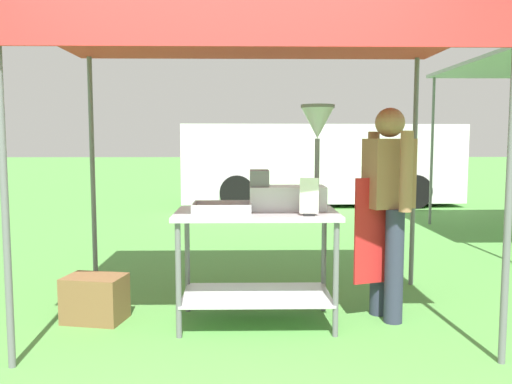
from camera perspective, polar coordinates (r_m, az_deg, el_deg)
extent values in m
plane|color=#519342|center=(8.63, -2.08, -3.56)|extent=(70.00, 70.00, 0.00)
cylinder|color=slate|center=(3.44, -25.37, -0.09)|extent=(0.04, 0.04, 2.12)
cylinder|color=slate|center=(3.51, 25.51, 0.00)|extent=(0.04, 0.04, 2.12)
cylinder|color=slate|center=(5.14, -17.11, 1.89)|extent=(0.04, 0.04, 2.12)
cylinder|color=slate|center=(5.18, 16.57, 1.93)|extent=(0.04, 0.04, 2.12)
cube|color=red|center=(4.10, 0.01, 16.49)|extent=(3.19, 2.00, 0.05)
cube|color=red|center=(3.10, 0.39, 17.52)|extent=(3.19, 0.02, 0.24)
cube|color=#B7B7BC|center=(3.92, 0.06, -2.33)|extent=(1.19, 0.67, 0.04)
cube|color=#B7B7BC|center=(4.05, 0.06, -10.99)|extent=(1.09, 0.62, 0.02)
cylinder|color=slate|center=(3.75, -8.32, -9.37)|extent=(0.04, 0.04, 0.81)
cylinder|color=slate|center=(3.77, 8.56, -9.28)|extent=(0.04, 0.04, 0.81)
cylinder|color=slate|center=(4.30, -7.37, -7.41)|extent=(0.04, 0.04, 0.81)
cylinder|color=slate|center=(4.32, 7.29, -7.35)|extent=(0.04, 0.04, 0.81)
cube|color=#B7B7BC|center=(3.85, -3.65, -2.12)|extent=(0.42, 0.31, 0.01)
cube|color=#B7B7BC|center=(3.70, -3.75, -1.88)|extent=(0.42, 0.01, 0.06)
cube|color=#B7B7BC|center=(4.00, -3.55, -1.32)|extent=(0.42, 0.01, 0.06)
cube|color=#B7B7BC|center=(3.86, -6.67, -1.59)|extent=(0.01, 0.31, 0.06)
cube|color=#B7B7BC|center=(3.84, -0.61, -1.58)|extent=(0.01, 0.31, 0.06)
torus|color=gold|center=(3.86, -5.27, -1.85)|extent=(0.10, 0.10, 0.02)
torus|color=gold|center=(3.93, -3.12, -1.71)|extent=(0.10, 0.10, 0.02)
torus|color=gold|center=(3.80, -2.33, -1.95)|extent=(0.10, 0.10, 0.02)
torus|color=gold|center=(3.88, -1.81, -1.80)|extent=(0.10, 0.10, 0.02)
torus|color=gold|center=(3.82, -3.73, -1.92)|extent=(0.10, 0.10, 0.02)
torus|color=gold|center=(3.77, -4.88, -2.03)|extent=(0.09, 0.09, 0.02)
torus|color=gold|center=(3.92, -5.89, -1.74)|extent=(0.09, 0.09, 0.02)
torus|color=gold|center=(3.75, -6.21, -2.08)|extent=(0.10, 0.10, 0.02)
torus|color=gold|center=(3.92, -4.52, -1.74)|extent=(0.10, 0.10, 0.02)
torus|color=gold|center=(3.82, -1.23, -1.92)|extent=(0.09, 0.09, 0.02)
cube|color=#B7B7BC|center=(3.98, 3.38, -0.65)|extent=(0.56, 0.28, 0.18)
cube|color=slate|center=(3.96, 0.36, 1.50)|extent=(0.14, 0.22, 0.12)
cylinder|color=slate|center=(3.98, 6.56, 3.18)|extent=(0.04, 0.04, 0.35)
cone|color=#B7B7BC|center=(3.98, 6.61, 7.33)|extent=(0.24, 0.24, 0.22)
cylinder|color=slate|center=(3.99, 6.63, 9.12)|extent=(0.25, 0.25, 0.02)
cube|color=black|center=(3.70, 5.70, -2.43)|extent=(0.08, 0.05, 0.02)
cube|color=white|center=(3.68, 5.72, -0.40)|extent=(0.13, 0.02, 0.25)
cylinder|color=#2D3347|center=(4.14, 14.58, -7.71)|extent=(0.14, 0.14, 0.86)
cylinder|color=#2D3347|center=(4.30, 13.09, -7.17)|extent=(0.14, 0.14, 0.86)
cube|color=#9E704C|center=(4.12, 14.04, 1.95)|extent=(0.39, 0.31, 0.52)
cube|color=red|center=(4.11, 12.50, -4.08)|extent=(0.31, 0.12, 0.80)
cylinder|color=#9E704C|center=(3.94, 15.81, 2.13)|extent=(0.11, 0.11, 0.58)
cylinder|color=#9E704C|center=(4.31, 12.45, 2.48)|extent=(0.11, 0.11, 0.58)
sphere|color=#A87A56|center=(4.12, 14.17, 7.24)|extent=(0.22, 0.22, 0.22)
cube|color=brown|center=(4.28, -16.87, -10.87)|extent=(0.49, 0.39, 0.35)
cube|color=white|center=(11.58, 6.71, 3.16)|extent=(5.84, 2.12, 1.60)
cube|color=#1E2833|center=(12.17, 17.26, 4.95)|extent=(0.16, 1.62, 0.70)
cylinder|color=black|center=(12.94, 13.78, 0.85)|extent=(0.69, 0.27, 0.68)
cylinder|color=black|center=(11.18, 16.58, 0.06)|extent=(0.69, 0.27, 0.68)
cylinder|color=black|center=(12.37, -2.27, 0.79)|extent=(0.69, 0.27, 0.68)
cylinder|color=black|center=(10.51, -2.08, -0.05)|extent=(0.69, 0.27, 0.68)
cylinder|color=slate|center=(9.08, 18.34, 4.12)|extent=(0.04, 0.04, 2.37)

